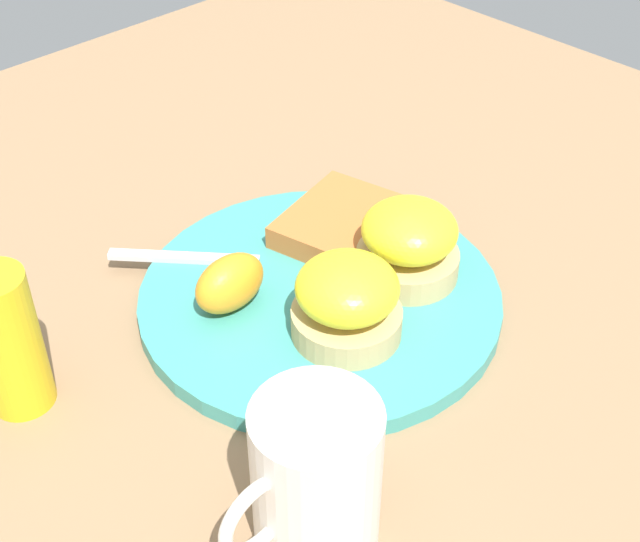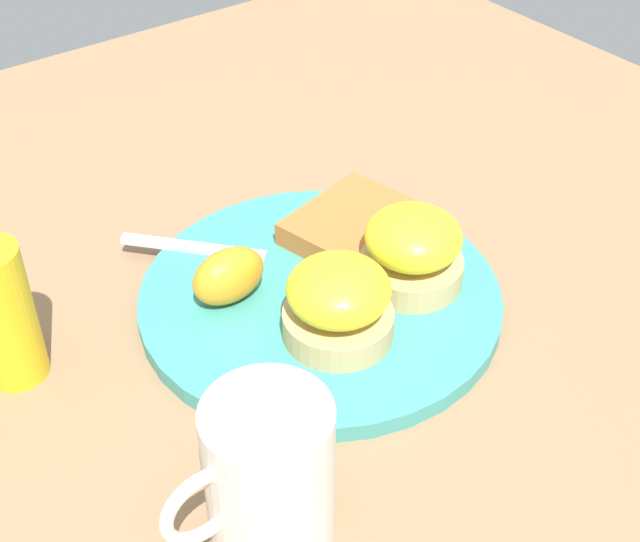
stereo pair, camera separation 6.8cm
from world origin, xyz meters
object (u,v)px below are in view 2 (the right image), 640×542
at_px(fork, 277,258).
at_px(cup, 267,475).
at_px(orange_wedge, 229,276).
at_px(condiment_bottle, 2,315).
at_px(sandwich_benedict_right, 412,250).
at_px(hashbrown_patty, 358,227).
at_px(sandwich_benedict_left, 338,303).

relative_size(fork, cup, 1.72).
height_order(orange_wedge, condiment_bottle, condiment_bottle).
height_order(sandwich_benedict_right, orange_wedge, sandwich_benedict_right).
bearing_deg(cup, hashbrown_patty, -139.38).
height_order(cup, condiment_bottle, condiment_bottle).
distance_m(sandwich_benedict_right, condiment_bottle, 0.30).
bearing_deg(fork, sandwich_benedict_left, 81.75).
distance_m(sandwich_benedict_left, cup, 0.16).
xyz_separation_m(hashbrown_patty, condiment_bottle, (0.29, -0.03, 0.03)).
bearing_deg(hashbrown_patty, sandwich_benedict_right, 87.04).
relative_size(cup, condiment_bottle, 0.99).
height_order(sandwich_benedict_left, fork, sandwich_benedict_left).
bearing_deg(sandwich_benedict_right, cup, 28.58).
xyz_separation_m(orange_wedge, fork, (-0.06, -0.02, -0.02)).
xyz_separation_m(orange_wedge, condiment_bottle, (0.16, -0.04, 0.02)).
height_order(orange_wedge, cup, cup).
xyz_separation_m(sandwich_benedict_left, condiment_bottle, (0.20, -0.12, 0.01)).
distance_m(sandwich_benedict_left, orange_wedge, 0.09).
bearing_deg(sandwich_benedict_left, hashbrown_patty, -135.79).
xyz_separation_m(hashbrown_patty, orange_wedge, (0.13, 0.00, 0.01)).
distance_m(sandwich_benedict_right, hashbrown_patty, 0.07).
xyz_separation_m(sandwich_benedict_right, fork, (0.07, -0.08, -0.03)).
height_order(sandwich_benedict_right, fork, sandwich_benedict_right).
bearing_deg(sandwich_benedict_right, sandwich_benedict_left, 10.24).
bearing_deg(cup, orange_wedge, -115.75).
height_order(sandwich_benedict_left, cup, cup).
bearing_deg(sandwich_benedict_right, hashbrown_patty, -92.96).
distance_m(fork, condiment_bottle, 0.22).
distance_m(hashbrown_patty, orange_wedge, 0.13).
xyz_separation_m(sandwich_benedict_right, cup, (0.21, 0.12, 0.01)).
relative_size(sandwich_benedict_left, sandwich_benedict_right, 1.00).
distance_m(hashbrown_patty, cup, 0.29).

